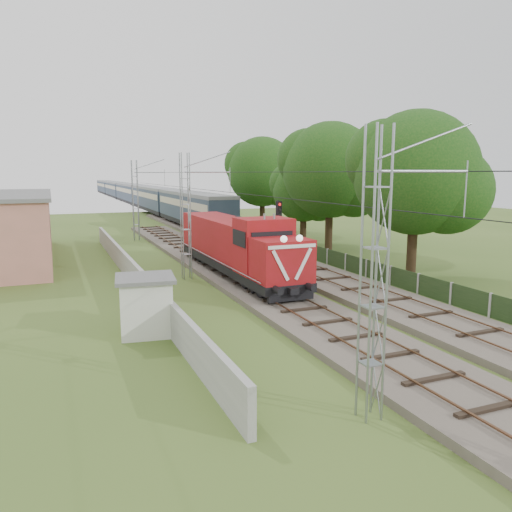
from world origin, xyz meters
name	(u,v)px	position (x,y,z in m)	size (l,w,h in m)	color
ground	(320,325)	(0.00, 0.00, 0.00)	(140.00, 140.00, 0.00)	#405921
track_main	(260,288)	(0.00, 7.00, 0.18)	(4.20, 70.00, 0.45)	#6B6054
track_side	(255,251)	(5.00, 20.00, 0.18)	(4.20, 80.00, 0.45)	#6B6054
catenary	(186,216)	(-2.95, 12.00, 4.05)	(3.31, 70.00, 8.00)	gray
boundary_wall	(131,271)	(-6.50, 12.00, 0.75)	(0.25, 40.00, 1.50)	#9E9E99
fence	(418,284)	(8.00, 3.00, 0.60)	(0.12, 32.00, 1.20)	black
locomotive	(236,245)	(0.00, 10.94, 2.17)	(2.88, 16.44, 4.17)	black
coach_rake	(131,192)	(5.00, 89.39, 2.69)	(3.29, 123.04, 3.80)	black
signal_post	(278,225)	(2.66, 10.26, 3.45)	(0.54, 0.43, 5.02)	black
relay_hut	(146,305)	(-7.40, 1.80, 1.26)	(2.70, 2.70, 2.49)	silver
tree_a	(417,174)	(10.72, 6.82, 6.67)	(8.24, 7.85, 10.69)	#362416
tree_b	(331,171)	(11.39, 18.44, 6.89)	(8.52, 8.12, 11.05)	#362416
tree_c	(305,191)	(11.56, 23.56, 5.03)	(6.23, 5.93, 8.07)	#362416
tree_d	(263,173)	(12.02, 34.64, 6.78)	(8.39, 7.99, 10.87)	#362416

